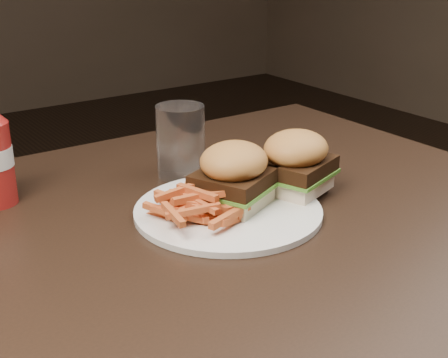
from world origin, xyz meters
TOP-DOWN VIEW (x-y plane):
  - dining_table at (0.00, 0.00)m, footprint 1.20×0.80m
  - plate at (0.12, -0.01)m, footprint 0.27×0.27m
  - sandwich_half_a at (0.13, -0.00)m, footprint 0.12×0.12m
  - sandwich_half_b at (0.24, -0.01)m, footprint 0.11×0.11m
  - fries_pile at (0.07, -0.01)m, footprint 0.15×0.15m
  - tumbler at (0.14, 0.16)m, footprint 0.10×0.10m

SIDE VIEW (x-z plane):
  - dining_table at x=0.00m, z-range 0.71..0.75m
  - plate at x=0.12m, z-range 0.75..0.76m
  - sandwich_half_a at x=0.13m, z-range 0.76..0.78m
  - sandwich_half_b at x=0.24m, z-range 0.76..0.78m
  - fries_pile at x=0.07m, z-range 0.76..0.81m
  - tumbler at x=0.14m, z-range 0.74..0.87m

